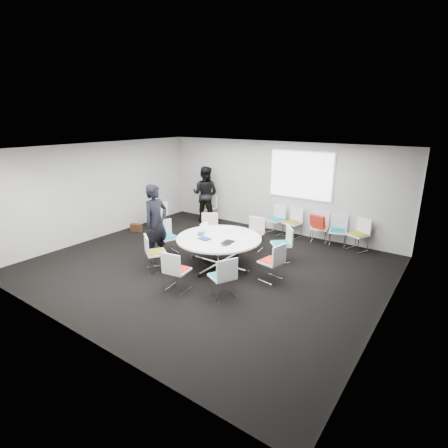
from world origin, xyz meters
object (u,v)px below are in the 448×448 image
Objects in this scene: chair_back_c at (319,233)px; cup at (229,231)px; brown_bag at (136,228)px; chair_ring_e at (168,243)px; person_back at (205,194)px; person_main at (156,223)px; chair_back_a at (275,225)px; maroon_bag at (158,209)px; chair_ring_f at (156,259)px; chair_ring_a at (271,269)px; chair_ring_c at (254,240)px; conference_table at (219,246)px; chair_ring_d at (210,235)px; laptop at (203,234)px; chair_spare_left at (159,220)px; chair_back_b at (292,228)px; chair_back_e at (357,241)px; chair_person_back at (209,212)px; chair_back_d at (337,237)px; chair_ring_b at (281,250)px; chair_ring_g at (177,278)px; chair_ring_h at (223,284)px.

cup is (-1.36, -2.61, 0.50)m from chair_back_c.
cup is at bearing -3.61° from brown_bag.
chair_ring_e is 0.46× the size of person_back.
person_back is at bearing 19.73° from person_main.
chair_back_a reaches higher than maroon_bag.
chair_ring_f reaches higher than cup.
chair_ring_a is 1.93m from chair_ring_c.
chair_ring_c is at bearing 39.14° from chair_back_c.
cup is (0.02, 0.41, 0.26)m from conference_table.
chair_ring_d is 2.56× the size of laptop.
chair_ring_f is (0.54, -0.96, 0.00)m from chair_ring_e.
person_back is at bearing -143.91° from chair_ring_e.
cup is (3.43, -0.91, 0.50)m from chair_spare_left.
chair_back_c is at bearing -135.71° from chair_ring_c.
chair_back_e is (1.93, -0.00, 0.00)m from chair_back_b.
brown_bag is (-5.12, -2.37, -0.16)m from chair_back_c.
chair_back_d is at bearing -167.50° from chair_person_back.
brown_bag is at bearing -115.30° from maroon_bag.
chair_ring_c and chair_ring_f have the same top height.
chair_ring_b is 1.00× the size of chair_ring_c.
chair_back_e is at bearing -167.19° from chair_back_a.
chair_ring_a is at bearing 156.19° from chair_person_back.
person_main is at bearing 80.87° from chair_back_a.
chair_back_e is 4.25m from laptop.
maroon_bag is at bearing 77.61° from chair_person_back.
chair_ring_e is 0.86m from person_main.
person_main is 1.82m from cup.
chair_ring_a is 1.00× the size of chair_ring_e.
chair_ring_d is at bearing -6.15° from maroon_bag.
chair_ring_d is at bearing -98.88° from chair_spare_left.
chair_ring_f reaches higher than conference_table.
chair_person_back is 3.75m from cup.
conference_table is 3.32m from chair_back_c.
chair_ring_d is at bearing 173.52° from chair_ring_e.
chair_ring_f and chair_back_c have the same top height.
chair_spare_left is at bearing 45.91° from person_main.
chair_ring_d is 1.00× the size of chair_person_back.
person_back is (-2.62, -0.17, 0.68)m from chair_back_a.
chair_ring_c is 1.28m from chair_ring_d.
chair_ring_c is 2.70m from person_main.
conference_table is at bearing 82.98° from chair_ring_g.
chair_ring_e reaches higher than cup.
chair_back_c is 9.78× the size of cup.
chair_ring_c and chair_back_b have the same top height.
chair_ring_b reaches higher than brown_bag.
chair_ring_a reaches higher than conference_table.
chair_ring_b is 4.54m from maroon_bag.
chair_ring_h is at bearing 100.68° from chair_ring_c.
person_main reaches higher than chair_ring_g.
brown_bag is at bearing -29.81° from chair_ring_d.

